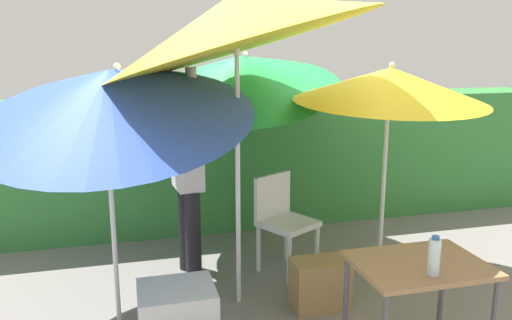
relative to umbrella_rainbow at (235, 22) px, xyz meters
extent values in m
plane|color=gray|center=(0.25, 0.08, -2.21)|extent=(24.00, 24.00, 0.00)
cube|color=#38843D|center=(0.25, 1.95, -1.47)|extent=(8.00, 0.70, 1.47)
cylinder|color=silver|center=(0.02, 0.05, -1.19)|extent=(0.04, 0.04, 2.04)
cone|color=yellow|center=(0.00, 0.00, 0.00)|extent=(2.15, 2.10, 1.09)
cylinder|color=silver|center=(1.34, 0.17, -1.42)|extent=(0.04, 0.04, 1.59)
cone|color=yellow|center=(1.35, 0.17, -0.48)|extent=(1.62, 1.63, 0.38)
sphere|color=silver|center=(1.36, 0.17, -0.32)|extent=(0.05, 0.05, 0.05)
cylinder|color=silver|center=(-0.93, 0.00, -1.43)|extent=(0.04, 0.04, 1.56)
cone|color=blue|center=(-0.89, -0.02, -0.49)|extent=(2.05, 2.01, 1.03)
sphere|color=silver|center=(-0.84, -0.03, -0.30)|extent=(0.05, 0.05, 0.05)
cylinder|color=silver|center=(0.27, 1.24, -1.40)|extent=(0.04, 0.04, 1.62)
cone|color=green|center=(0.31, 1.21, -0.43)|extent=(2.04, 1.98, 1.06)
sphere|color=silver|center=(0.35, 1.19, -0.25)|extent=(0.05, 0.05, 0.05)
cylinder|color=black|center=(-0.28, 0.51, -1.80)|extent=(0.14, 0.14, 0.82)
cylinder|color=black|center=(-0.31, 0.79, -1.80)|extent=(0.14, 0.14, 0.82)
cube|color=silver|center=(-0.30, 0.65, -1.11)|extent=(0.25, 0.38, 0.56)
sphere|color=#8C6647|center=(-0.30, 0.65, -0.72)|extent=(0.22, 0.22, 0.22)
cylinder|color=silver|center=(-0.28, 0.42, -0.61)|extent=(0.10, 0.10, 0.56)
cylinder|color=#8C6647|center=(-0.32, 0.88, -1.13)|extent=(0.10, 0.10, 0.52)
cylinder|color=silver|center=(0.51, 0.23, -1.99)|extent=(0.04, 0.04, 0.44)
cylinder|color=silver|center=(0.84, 0.42, -1.99)|extent=(0.04, 0.04, 0.44)
cylinder|color=silver|center=(0.32, 0.56, -1.99)|extent=(0.04, 0.04, 0.44)
cylinder|color=silver|center=(0.65, 0.75, -1.99)|extent=(0.04, 0.04, 0.44)
cube|color=silver|center=(0.58, 0.49, -1.75)|extent=(0.60, 0.60, 0.05)
cube|color=silver|center=(0.48, 0.66, -1.52)|extent=(0.40, 0.25, 0.40)
cube|color=silver|center=(-0.54, -0.51, -1.98)|extent=(0.52, 0.44, 0.46)
cube|color=#9E7A4C|center=(0.62, -0.21, -2.01)|extent=(0.44, 0.28, 0.40)
cylinder|color=#4C4C51|center=(1.26, -0.87, -1.85)|extent=(0.04, 0.04, 0.72)
cylinder|color=#4C4C51|center=(0.54, -0.87, -1.85)|extent=(0.04, 0.04, 0.72)
cube|color=#99724C|center=(0.90, -1.13, -1.47)|extent=(0.80, 0.60, 0.03)
cylinder|color=silver|center=(0.88, -1.31, -1.35)|extent=(0.07, 0.07, 0.22)
cylinder|color=#2D60B7|center=(0.88, -1.31, -1.23)|extent=(0.04, 0.04, 0.02)
camera|label=1|loc=(-0.82, -3.74, -0.14)|focal=36.32mm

